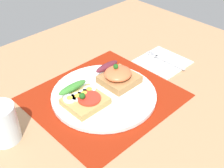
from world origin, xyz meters
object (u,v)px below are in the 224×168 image
object	(u,v)px
sandwich_salmon	(118,76)
fork	(164,60)
plate	(104,95)
napkin	(163,62)
drinking_glass	(2,124)
sandwich_egg_tomato	(83,98)

from	to	relation	value
sandwich_salmon	fork	world-z (taller)	sandwich_salmon
plate	napkin	bearing A→B (deg)	-0.48
plate	napkin	distance (cm)	25.33
napkin	fork	size ratio (longest dim) A/B	0.96
sandwich_salmon	napkin	xyz separation A→B (cm)	(19.17, -1.23, -3.27)
sandwich_salmon	drinking_glass	distance (cm)	32.42
napkin	drinking_glass	world-z (taller)	drinking_glass
fork	plate	bearing A→B (deg)	179.77
sandwich_egg_tomato	drinking_glass	bearing A→B (deg)	169.15
sandwich_salmon	sandwich_egg_tomato	bearing A→B (deg)	-179.35
sandwich_egg_tomato	drinking_glass	size ratio (longest dim) A/B	1.14
napkin	fork	bearing A→B (deg)	14.39
sandwich_egg_tomato	sandwich_salmon	world-z (taller)	sandwich_salmon
sandwich_salmon	napkin	distance (cm)	19.49
plate	drinking_glass	xyz separation A→B (cm)	(-26.05, 4.66, 3.76)
plate	sandwich_egg_tomato	world-z (taller)	sandwich_egg_tomato
sandwich_egg_tomato	sandwich_salmon	distance (cm)	12.53
plate	sandwich_salmon	world-z (taller)	sandwich_salmon
napkin	drinking_glass	distance (cm)	51.78
plate	drinking_glass	distance (cm)	26.73
sandwich_egg_tomato	napkin	size ratio (longest dim) A/B	0.74
plate	sandwich_salmon	bearing A→B (deg)	9.42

